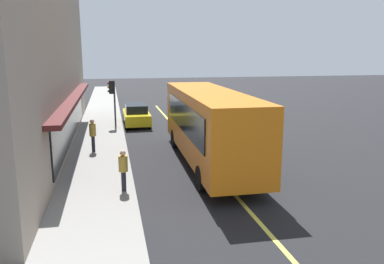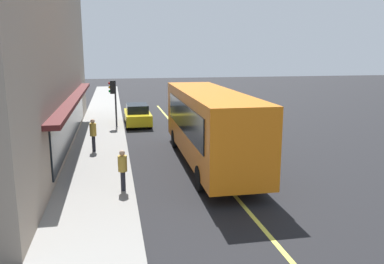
# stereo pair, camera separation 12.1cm
# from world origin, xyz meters

# --- Properties ---
(ground) EXTENTS (120.00, 120.00, 0.00)m
(ground) POSITION_xyz_m (0.00, 0.00, 0.00)
(ground) COLOR black
(sidewalk) EXTENTS (80.00, 3.03, 0.15)m
(sidewalk) POSITION_xyz_m (0.00, 5.17, 0.07)
(sidewalk) COLOR gray
(sidewalk) RESTS_ON ground
(lane_centre_stripe) EXTENTS (36.00, 0.16, 0.01)m
(lane_centre_stripe) POSITION_xyz_m (0.00, 0.00, 0.00)
(lane_centre_stripe) COLOR #D8D14C
(lane_centre_stripe) RESTS_ON ground
(bus) EXTENTS (11.17, 2.75, 3.50)m
(bus) POSITION_xyz_m (-2.89, -0.06, 1.99)
(bus) COLOR orange
(bus) RESTS_ON ground
(traffic_light) EXTENTS (0.30, 0.52, 3.20)m
(traffic_light) POSITION_xyz_m (6.95, 4.32, 2.53)
(traffic_light) COLOR #2D2D33
(traffic_light) RESTS_ON sidewalk
(car_yellow) EXTENTS (4.31, 1.87, 1.52)m
(car_yellow) POSITION_xyz_m (7.96, 2.63, 0.74)
(car_yellow) COLOR yellow
(car_yellow) RESTS_ON ground
(pedestrian_near_storefront) EXTENTS (0.34, 0.34, 1.57)m
(pedestrian_near_storefront) POSITION_xyz_m (-6.19, 4.08, 1.08)
(pedestrian_near_storefront) COLOR black
(pedestrian_near_storefront) RESTS_ON sidewalk
(pedestrian_mid_block) EXTENTS (0.34, 0.34, 1.73)m
(pedestrian_mid_block) POSITION_xyz_m (0.06, 5.42, 1.19)
(pedestrian_mid_block) COLOR black
(pedestrian_mid_block) RESTS_ON sidewalk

